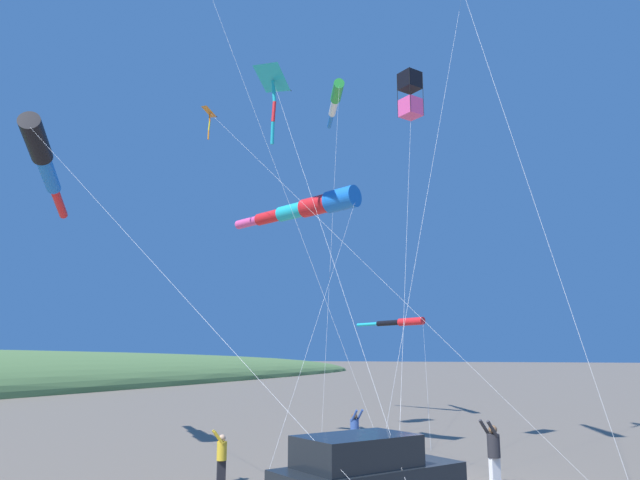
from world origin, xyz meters
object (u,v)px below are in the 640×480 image
(kite_delta_white_trailing, at_px, (212,114))
(kite_windsock_striped_overhead, at_px, (335,100))
(person_child_green_jacket, at_px, (355,430))
(kite_windsock_magenta_far_left, at_px, (43,158))
(person_adult_flyer, at_px, (494,450))
(kite_box_teal_far_right, at_px, (410,95))
(person_child_grey_jacket, at_px, (221,454))
(kite_windsock_long_streamer_left, at_px, (309,207))
(kite_windsock_black_fish_shape, at_px, (399,322))
(kite_delta_long_streamer_right, at_px, (275,79))
(parked_car, at_px, (366,476))

(kite_delta_white_trailing, distance_m, kite_windsock_striped_overhead, 10.45)
(person_child_green_jacket, distance_m, kite_windsock_magenta_far_left, 16.02)
(kite_delta_white_trailing, xyz_separation_m, kite_windsock_striped_overhead, (1.57, 9.45, 4.18))
(person_adult_flyer, distance_m, person_child_green_jacket, 6.35)
(person_adult_flyer, height_order, kite_box_teal_far_right, kite_box_teal_far_right)
(person_adult_flyer, height_order, person_child_grey_jacket, person_adult_flyer)
(person_child_grey_jacket, xyz_separation_m, kite_windsock_magenta_far_left, (-9.28, 0.64, 10.42))
(kite_windsock_long_streamer_left, bearing_deg, kite_windsock_black_fish_shape, 95.15)
(kite_windsock_magenta_far_left, xyz_separation_m, kite_windsock_long_streamer_left, (9.03, 5.47, -1.71))
(person_child_grey_jacket, bearing_deg, kite_delta_white_trailing, 131.74)
(kite_windsock_black_fish_shape, distance_m, kite_delta_long_streamer_right, 20.89)
(person_child_green_jacket, relative_size, kite_box_teal_far_right, 0.11)
(parked_car, distance_m, kite_box_teal_far_right, 15.63)
(person_adult_flyer, relative_size, person_child_green_jacket, 1.11)
(person_adult_flyer, relative_size, kite_windsock_black_fish_shape, 0.12)
(parked_car, distance_m, kite_windsock_magenta_far_left, 17.93)
(kite_windsock_black_fish_shape, relative_size, kite_delta_white_trailing, 1.05)
(parked_car, relative_size, kite_windsock_black_fish_shape, 0.30)
(kite_windsock_striped_overhead, bearing_deg, person_adult_flyer, -49.03)
(person_child_green_jacket, height_order, person_child_grey_jacket, person_child_green_jacket)
(kite_delta_white_trailing, height_order, kite_windsock_striped_overhead, kite_windsock_striped_overhead)
(person_child_green_jacket, bearing_deg, person_adult_flyer, -30.36)
(kite_delta_long_streamer_right, bearing_deg, kite_box_teal_far_right, 39.47)
(kite_windsock_black_fish_shape, relative_size, kite_delta_long_streamer_right, 1.09)
(kite_windsock_magenta_far_left, relative_size, kite_box_teal_far_right, 1.28)
(person_adult_flyer, relative_size, kite_windsock_magenta_far_left, 0.10)
(kite_windsock_striped_overhead, bearing_deg, kite_box_teal_far_right, -48.30)
(parked_car, bearing_deg, kite_windsock_striped_overhead, 115.60)
(parked_car, distance_m, person_adult_flyer, 5.25)
(person_child_green_jacket, xyz_separation_m, kite_delta_long_streamer_right, (-1.97, -2.87, 12.97))
(person_adult_flyer, distance_m, kite_windsock_striped_overhead, 22.31)
(kite_delta_white_trailing, relative_size, kite_windsock_striped_overhead, 0.82)
(kite_windsock_long_streamer_left, bearing_deg, kite_box_teal_far_right, 8.34)
(person_child_grey_jacket, relative_size, kite_box_teal_far_right, 0.10)
(person_child_grey_jacket, height_order, kite_delta_white_trailing, kite_delta_white_trailing)
(person_child_green_jacket, distance_m, kite_delta_white_trailing, 14.04)
(person_child_green_jacket, distance_m, person_child_grey_jacket, 6.32)
(kite_windsock_long_streamer_left, relative_size, kite_delta_white_trailing, 0.68)
(kite_windsock_black_fish_shape, xyz_separation_m, kite_box_teal_far_right, (5.69, -15.66, 8.20))
(parked_car, height_order, kite_delta_white_trailing, kite_delta_white_trailing)
(kite_windsock_magenta_far_left, bearing_deg, kite_windsock_long_streamer_left, 31.23)
(kite_windsock_magenta_far_left, xyz_separation_m, kite_box_teal_far_right, (13.25, 6.09, 2.64))
(kite_windsock_black_fish_shape, relative_size, kite_box_teal_far_right, 1.05)
(person_adult_flyer, height_order, kite_windsock_long_streamer_left, kite_windsock_long_streamer_left)
(kite_delta_long_streamer_right, height_order, kite_windsock_striped_overhead, kite_windsock_striped_overhead)
(person_child_grey_jacket, height_order, kite_box_teal_far_right, kite_box_teal_far_right)
(person_adult_flyer, distance_m, kite_windsock_black_fish_shape, 21.94)
(person_adult_flyer, bearing_deg, parked_car, -112.11)
(kite_windsock_magenta_far_left, distance_m, kite_windsock_long_streamer_left, 10.70)
(kite_delta_long_streamer_right, bearing_deg, kite_windsock_long_streamer_left, 89.16)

